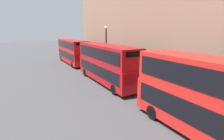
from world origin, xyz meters
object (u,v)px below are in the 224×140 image
object	(u,v)px
bus_leading	(221,100)
bus_second_in_queue	(106,62)
pedestrian	(138,79)
bus_third_in_queue	(72,51)

from	to	relation	value
bus_leading	bus_second_in_queue	bearing A→B (deg)	90.00
pedestrian	bus_third_in_queue	bearing A→B (deg)	98.74
bus_second_in_queue	bus_third_in_queue	world-z (taller)	bus_second_in_queue
bus_second_in_queue	pedestrian	xyz separation A→B (m)	(2.51, -2.79, -1.65)
bus_second_in_queue	pedestrian	size ratio (longest dim) A/B	6.60
bus_second_in_queue	bus_third_in_queue	distance (m)	13.55
bus_leading	bus_third_in_queue	bearing A→B (deg)	90.00
bus_leading	bus_third_in_queue	size ratio (longest dim) A/B	0.97
bus_leading	pedestrian	distance (m)	10.54
bus_leading	pedestrian	xyz separation A→B (m)	(2.51, 10.09, -1.75)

